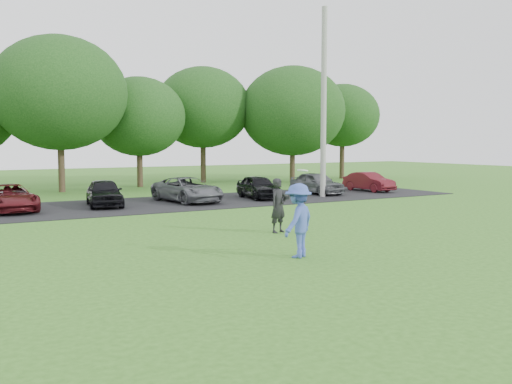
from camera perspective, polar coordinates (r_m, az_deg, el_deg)
ground at (r=14.49m, az=7.04°, el=-6.19°), size 100.00×100.00×0.00m
parking_lot at (r=25.93m, az=-10.65°, el=-1.23°), size 32.00×6.50×0.03m
utility_pole at (r=29.11m, az=6.78°, el=8.82°), size 0.28×0.28×9.48m
frisbee_player at (r=13.91m, az=4.24°, el=-2.85°), size 1.35×1.17×2.16m
camera_bystander at (r=17.65m, az=2.27°, el=-1.36°), size 0.70×0.56×1.69m
parked_cars at (r=25.72m, az=-11.96°, el=-0.01°), size 27.94×4.43×1.18m
tree_row at (r=35.59m, az=-13.81°, el=8.29°), size 42.39×9.85×8.64m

